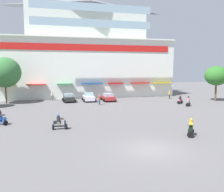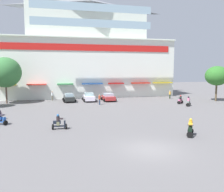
{
  "view_description": "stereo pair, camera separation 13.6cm",
  "coord_description": "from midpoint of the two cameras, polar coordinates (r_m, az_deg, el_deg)",
  "views": [
    {
      "loc": [
        -6.51,
        -14.93,
        5.76
      ],
      "look_at": [
        0.67,
        14.74,
        2.18
      ],
      "focal_mm": 37.07,
      "sensor_mm": 36.0,
      "label": 1
    },
    {
      "loc": [
        -6.38,
        -14.96,
        5.76
      ],
      "look_at": [
        0.67,
        14.74,
        2.18
      ],
      "focal_mm": 37.07,
      "sensor_mm": 36.0,
      "label": 2
    }
  ],
  "objects": [
    {
      "name": "scooter_rider_5",
      "position": [
        26.61,
        -25.61,
        -5.08
      ],
      "size": [
        1.38,
        1.19,
        1.53
      ],
      "color": "black",
      "rests_on": "ground"
    },
    {
      "name": "scooter_rider_7",
      "position": [
        21.3,
        18.94,
        -7.6
      ],
      "size": [
        1.27,
        1.51,
        1.52
      ],
      "color": "black",
      "rests_on": "ground"
    },
    {
      "name": "parked_car_2",
      "position": [
        41.75,
        -0.8,
        -0.25
      ],
      "size": [
        2.45,
        3.83,
        1.4
      ],
      "color": "#AC2D2E",
      "rests_on": "ground"
    },
    {
      "name": "pedestrian_0",
      "position": [
        37.4,
        -2.98,
        -0.72
      ],
      "size": [
        0.46,
        0.46,
        1.66
      ],
      "color": "#23344B",
      "rests_on": "ground"
    },
    {
      "name": "scooter_rider_3",
      "position": [
        22.81,
        -12.73,
        -6.5
      ],
      "size": [
        1.44,
        0.65,
        1.49
      ],
      "color": "black",
      "rests_on": "ground"
    },
    {
      "name": "pedestrian_2",
      "position": [
        46.41,
        14.18,
        0.48
      ],
      "size": [
        0.38,
        0.38,
        1.59
      ],
      "color": "black",
      "rests_on": "ground"
    },
    {
      "name": "parked_car_1",
      "position": [
        41.56,
        -5.62,
        -0.23
      ],
      "size": [
        2.35,
        4.02,
        1.56
      ],
      "color": "silver",
      "rests_on": "ground"
    },
    {
      "name": "plaza_tree_1",
      "position": [
        45.42,
        24.55,
        4.54
      ],
      "size": [
        4.14,
        3.98,
        6.28
      ],
      "color": "brown",
      "rests_on": "ground"
    },
    {
      "name": "scooter_rider_0",
      "position": [
        37.95,
        18.42,
        -1.42
      ],
      "size": [
        1.3,
        1.38,
        1.55
      ],
      "color": "black",
      "rests_on": "ground"
    },
    {
      "name": "parked_car_0",
      "position": [
        41.46,
        -10.47,
        -0.37
      ],
      "size": [
        2.34,
        3.95,
        1.47
      ],
      "color": "#262928",
      "rests_on": "ground"
    },
    {
      "name": "colonial_building",
      "position": [
        51.0,
        -6.16,
        10.48
      ],
      "size": [
        35.51,
        15.23,
        20.69
      ],
      "color": "white",
      "rests_on": "ground"
    },
    {
      "name": "plaza_tree_0",
      "position": [
        42.1,
        -24.74,
        5.31
      ],
      "size": [
        5.13,
        5.32,
        7.69
      ],
      "color": "brown",
      "rests_on": "ground"
    },
    {
      "name": "pedestrian_1",
      "position": [
        43.64,
        -14.43,
        0.17
      ],
      "size": [
        0.38,
        0.38,
        1.7
      ],
      "color": "#6B654F",
      "rests_on": "ground"
    },
    {
      "name": "ground_plane",
      "position": [
        29.25,
        -0.36,
        -4.67
      ],
      "size": [
        128.0,
        128.0,
        0.0
      ],
      "primitive_type": "plane",
      "color": "#5F5D5E"
    },
    {
      "name": "scooter_rider_1",
      "position": [
        40.14,
        16.59,
        -0.99
      ],
      "size": [
        1.36,
        1.24,
        1.44
      ],
      "color": "black",
      "rests_on": "ground"
    }
  ]
}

